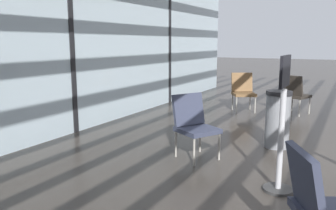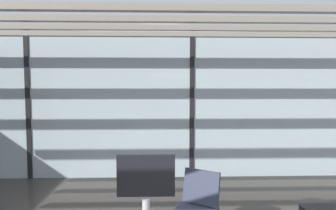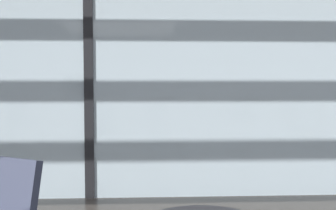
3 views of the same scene
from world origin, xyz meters
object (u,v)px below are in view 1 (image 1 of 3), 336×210
Objects in this scene: lounge_chair_1 at (322,203)px; trash_bin at (278,119)px; lounge_chair_4 at (194,122)px; lounge_chair_2 at (243,90)px; info_sign at (282,129)px; lounge_chair_3 at (294,92)px.

lounge_chair_1 reaches higher than trash_bin.
trash_bin is at bearing -13.47° from lounge_chair_4.
trash_bin is (-2.50, -1.26, -0.06)m from lounge_chair_2.
lounge_chair_4 is 0.60× the size of info_sign.
lounge_chair_2 and lounge_chair_3 have the same top height.
lounge_chair_2 is at bearing 34.62° from lounge_chair_4.
lounge_chair_4 is 1.40m from info_sign.
lounge_chair_3 is at bearing 3.45° from trash_bin.
info_sign reaches higher than lounge_chair_3.
lounge_chair_4 is (1.77, 1.75, 0.00)m from lounge_chair_1.
lounge_chair_2 is 1.01× the size of trash_bin.
info_sign reaches higher than lounge_chair_1.
lounge_chair_1 and lounge_chair_3 have the same top height.
lounge_chair_2 and lounge_chair_4 have the same top height.
lounge_chair_1 is 2.90m from trash_bin.
trash_bin is at bearing -11.35° from lounge_chair_1.
lounge_chair_2 is 2.80m from trash_bin.
info_sign is at bearing -99.16° from lounge_chair_2.
lounge_chair_1 and lounge_chair_2 have the same top height.
lounge_chair_1 is 5.67m from lounge_chair_2.
lounge_chair_4 is at bearing 65.28° from info_sign.
lounge_chair_4 is at bearing -114.99° from lounge_chair_2.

